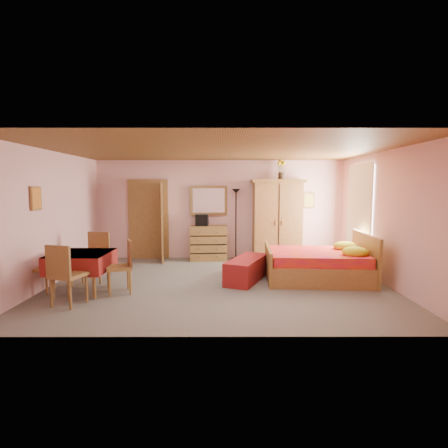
{
  "coord_description": "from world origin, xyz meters",
  "views": [
    {
      "loc": [
        0.08,
        -6.76,
        1.89
      ],
      "look_at": [
        0.1,
        0.3,
        1.15
      ],
      "focal_mm": 28.0,
      "sensor_mm": 36.0,
      "label": 1
    }
  ],
  "objects_px": {
    "sunflower_vase": "(281,170)",
    "chair_east": "(119,267)",
    "floor_lamp": "(236,224)",
    "chair_west": "(40,268)",
    "wardrobe": "(277,220)",
    "chest_of_drawers": "(209,243)",
    "chair_south": "(68,274)",
    "bed": "(316,256)",
    "wall_mirror": "(209,200)",
    "dining_table": "(82,273)",
    "stereo": "(202,220)",
    "bench": "(247,269)",
    "chair_north": "(95,257)"
  },
  "relations": [
    {
      "from": "sunflower_vase",
      "to": "chair_east",
      "type": "height_order",
      "value": "sunflower_vase"
    },
    {
      "from": "floor_lamp",
      "to": "chair_west",
      "type": "distance_m",
      "value": 4.68
    },
    {
      "from": "wardrobe",
      "to": "sunflower_vase",
      "type": "relative_size",
      "value": 4.14
    },
    {
      "from": "floor_lamp",
      "to": "chair_east",
      "type": "distance_m",
      "value": 3.71
    },
    {
      "from": "sunflower_vase",
      "to": "chair_west",
      "type": "xyz_separation_m",
      "value": [
        -4.78,
        -2.82,
        -1.89
      ]
    },
    {
      "from": "chest_of_drawers",
      "to": "chair_west",
      "type": "xyz_separation_m",
      "value": [
        -2.92,
        -2.83,
        0.0
      ]
    },
    {
      "from": "chair_south",
      "to": "chair_west",
      "type": "distance_m",
      "value": 1.06
    },
    {
      "from": "bed",
      "to": "chair_east",
      "type": "bearing_deg",
      "value": -162.45
    },
    {
      "from": "wall_mirror",
      "to": "bed",
      "type": "relative_size",
      "value": 0.47
    },
    {
      "from": "wardrobe",
      "to": "chair_west",
      "type": "height_order",
      "value": "wardrobe"
    },
    {
      "from": "wall_mirror",
      "to": "chair_south",
      "type": "xyz_separation_m",
      "value": [
        -2.1,
        -3.71,
        -1.05
      ]
    },
    {
      "from": "bed",
      "to": "chair_south",
      "type": "relative_size",
      "value": 2.06
    },
    {
      "from": "chest_of_drawers",
      "to": "dining_table",
      "type": "height_order",
      "value": "chest_of_drawers"
    },
    {
      "from": "stereo",
      "to": "sunflower_vase",
      "type": "bearing_deg",
      "value": -1.11
    },
    {
      "from": "bed",
      "to": "chair_west",
      "type": "bearing_deg",
      "value": -166.52
    },
    {
      "from": "dining_table",
      "to": "chair_east",
      "type": "height_order",
      "value": "chair_east"
    },
    {
      "from": "chest_of_drawers",
      "to": "sunflower_vase",
      "type": "distance_m",
      "value": 2.65
    },
    {
      "from": "chair_south",
      "to": "chair_east",
      "type": "bearing_deg",
      "value": 64.28
    },
    {
      "from": "wall_mirror",
      "to": "chair_east",
      "type": "bearing_deg",
      "value": -120.08
    },
    {
      "from": "floor_lamp",
      "to": "bench",
      "type": "bearing_deg",
      "value": -85.88
    },
    {
      "from": "floor_lamp",
      "to": "chair_south",
      "type": "distance_m",
      "value": 4.58
    },
    {
      "from": "stereo",
      "to": "dining_table",
      "type": "bearing_deg",
      "value": -124.88
    },
    {
      "from": "bench",
      "to": "dining_table",
      "type": "height_order",
      "value": "dining_table"
    },
    {
      "from": "chest_of_drawers",
      "to": "floor_lamp",
      "type": "bearing_deg",
      "value": 3.25
    },
    {
      "from": "bed",
      "to": "sunflower_vase",
      "type": "bearing_deg",
      "value": 106.75
    },
    {
      "from": "sunflower_vase",
      "to": "bench",
      "type": "height_order",
      "value": "sunflower_vase"
    },
    {
      "from": "bench",
      "to": "chair_north",
      "type": "relative_size",
      "value": 1.4
    },
    {
      "from": "wardrobe",
      "to": "chair_east",
      "type": "relative_size",
      "value": 2.19
    },
    {
      "from": "chest_of_drawers",
      "to": "sunflower_vase",
      "type": "xyz_separation_m",
      "value": [
        1.86,
        -0.01,
        1.89
      ]
    },
    {
      "from": "bed",
      "to": "chair_south",
      "type": "height_order",
      "value": "chair_south"
    },
    {
      "from": "wall_mirror",
      "to": "floor_lamp",
      "type": "xyz_separation_m",
      "value": [
        0.72,
        -0.12,
        -0.62
      ]
    },
    {
      "from": "stereo",
      "to": "wardrobe",
      "type": "relative_size",
      "value": 0.15
    },
    {
      "from": "wardrobe",
      "to": "chair_north",
      "type": "distance_m",
      "value": 4.5
    },
    {
      "from": "wall_mirror",
      "to": "bed",
      "type": "height_order",
      "value": "wall_mirror"
    },
    {
      "from": "stereo",
      "to": "sunflower_vase",
      "type": "relative_size",
      "value": 0.63
    },
    {
      "from": "wall_mirror",
      "to": "chair_east",
      "type": "xyz_separation_m",
      "value": [
        -1.49,
        -3.07,
        -1.07
      ]
    },
    {
      "from": "sunflower_vase",
      "to": "wall_mirror",
      "type": "bearing_deg",
      "value": 173.37
    },
    {
      "from": "dining_table",
      "to": "chair_west",
      "type": "distance_m",
      "value": 0.76
    },
    {
      "from": "sunflower_vase",
      "to": "bench",
      "type": "bearing_deg",
      "value": -116.33
    },
    {
      "from": "floor_lamp",
      "to": "chair_south",
      "type": "relative_size",
      "value": 1.85
    },
    {
      "from": "chair_west",
      "to": "chair_east",
      "type": "distance_m",
      "value": 1.43
    },
    {
      "from": "chair_south",
      "to": "wall_mirror",
      "type": "bearing_deg",
      "value": 78.6
    },
    {
      "from": "wall_mirror",
      "to": "bed",
      "type": "xyz_separation_m",
      "value": [
        2.31,
        -2.14,
        -1.07
      ]
    },
    {
      "from": "stereo",
      "to": "sunflower_vase",
      "type": "height_order",
      "value": "sunflower_vase"
    },
    {
      "from": "wardrobe",
      "to": "bed",
      "type": "bearing_deg",
      "value": -75.06
    },
    {
      "from": "sunflower_vase",
      "to": "wardrobe",
      "type": "bearing_deg",
      "value": -158.11
    },
    {
      "from": "chair_south",
      "to": "chair_east",
      "type": "relative_size",
      "value": 1.05
    },
    {
      "from": "floor_lamp",
      "to": "bench",
      "type": "xyz_separation_m",
      "value": [
        0.15,
        -2.1,
        -0.7
      ]
    },
    {
      "from": "dining_table",
      "to": "chair_west",
      "type": "height_order",
      "value": "chair_west"
    },
    {
      "from": "sunflower_vase",
      "to": "dining_table",
      "type": "distance_m",
      "value": 5.3
    }
  ]
}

